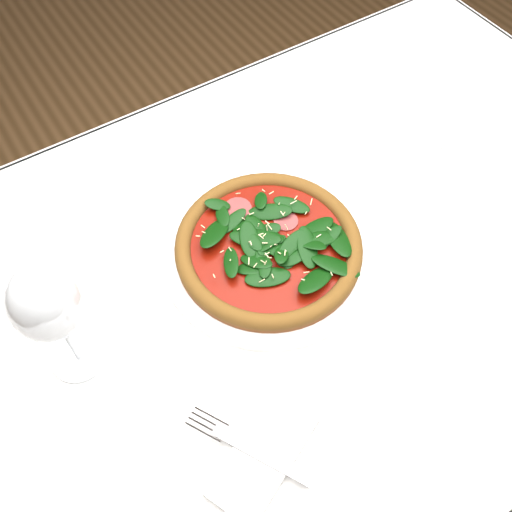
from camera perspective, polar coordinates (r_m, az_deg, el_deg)
ground at (r=1.50m, az=3.76°, el=-15.63°), size 6.00×6.00×0.00m
dining_table at (r=0.91m, az=5.99°, el=-2.73°), size 1.21×0.81×0.75m
plate at (r=0.81m, az=1.25°, el=0.47°), size 0.31×0.31×0.01m
pizza at (r=0.80m, az=1.27°, el=1.18°), size 0.30×0.30×0.03m
wine_glass at (r=0.65m, az=-20.19°, el=-4.61°), size 0.08×0.08×0.20m
napkin at (r=0.69m, az=0.67°, el=-19.40°), size 0.16×0.12×0.01m
fork at (r=0.69m, az=-1.58°, el=-18.13°), size 0.10×0.15×0.00m
saucer_far at (r=1.01m, az=15.08°, el=12.72°), size 0.14×0.14×0.01m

